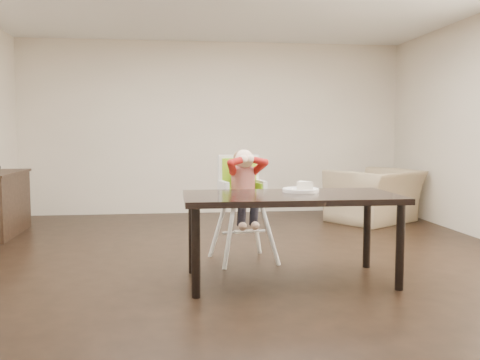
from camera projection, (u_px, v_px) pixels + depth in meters
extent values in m
plane|color=black|center=(243.00, 265.00, 5.12)|extent=(7.00, 7.00, 0.00)
cube|color=beige|center=(214.00, 128.00, 8.47)|extent=(6.00, 0.02, 2.70)
cube|color=beige|center=(399.00, 103.00, 1.55)|extent=(6.00, 0.02, 2.70)
cube|color=black|center=(291.00, 197.00, 4.52)|extent=(1.80, 0.90, 0.05)
cylinder|color=black|center=(196.00, 253.00, 4.09)|extent=(0.07, 0.07, 0.70)
cylinder|color=black|center=(400.00, 247.00, 4.29)|extent=(0.07, 0.07, 0.70)
cylinder|color=black|center=(192.00, 235.00, 4.82)|extent=(0.07, 0.07, 0.70)
cylinder|color=black|center=(367.00, 231.00, 5.02)|extent=(0.07, 0.07, 0.70)
cylinder|color=white|center=(229.00, 237.00, 5.03)|extent=(0.05, 0.05, 0.59)
cylinder|color=white|center=(271.00, 234.00, 5.16)|extent=(0.05, 0.05, 0.59)
cylinder|color=white|center=(217.00, 229.00, 5.43)|extent=(0.05, 0.05, 0.59)
cylinder|color=white|center=(256.00, 227.00, 5.55)|extent=(0.05, 0.05, 0.59)
cube|color=white|center=(243.00, 202.00, 5.27)|extent=(0.48, 0.45, 0.05)
cube|color=#91D51B|center=(243.00, 198.00, 5.26)|extent=(0.39, 0.37, 0.03)
cube|color=white|center=(238.00, 177.00, 5.40)|extent=(0.42, 0.13, 0.44)
cube|color=#91D51B|center=(239.00, 178.00, 5.37)|extent=(0.35, 0.08, 0.40)
cube|color=black|center=(235.00, 179.00, 5.28)|extent=(0.06, 0.19, 0.02)
cube|color=black|center=(248.00, 178.00, 5.32)|extent=(0.06, 0.19, 0.02)
cylinder|color=red|center=(243.00, 183.00, 5.25)|extent=(0.28, 0.28, 0.28)
sphere|color=beige|center=(244.00, 159.00, 5.21)|extent=(0.22, 0.22, 0.19)
ellipsoid|color=brown|center=(243.00, 157.00, 5.23)|extent=(0.22, 0.21, 0.14)
sphere|color=beige|center=(243.00, 159.00, 5.11)|extent=(0.10, 0.10, 0.08)
sphere|color=beige|center=(251.00, 159.00, 5.13)|extent=(0.10, 0.10, 0.08)
cylinder|color=white|center=(301.00, 191.00, 4.70)|extent=(0.42, 0.42, 0.02)
torus|color=white|center=(301.00, 189.00, 4.70)|extent=(0.42, 0.42, 0.02)
imported|color=tan|center=(375.00, 187.00, 7.61)|extent=(1.37, 1.26, 1.01)
cube|color=black|center=(1.00, 205.00, 6.62)|extent=(0.40, 1.20, 0.76)
cube|color=black|center=(0.00, 173.00, 6.59)|extent=(0.44, 1.26, 0.03)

